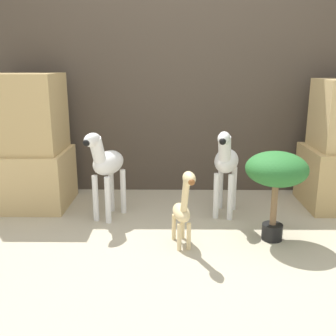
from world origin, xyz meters
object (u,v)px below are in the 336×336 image
zebra_right (226,163)px  potted_palm_front (276,173)px  giraffe_figurine (183,207)px  zebra_left (106,165)px

zebra_right → potted_palm_front: size_ratio=1.14×
potted_palm_front → giraffe_figurine: bearing=-168.1°
zebra_right → zebra_left: 0.94m
zebra_left → potted_palm_front: bearing=-17.7°
zebra_left → potted_palm_front: (1.22, -0.39, 0.05)m
zebra_left → giraffe_figurine: (0.59, -0.52, -0.15)m
zebra_left → giraffe_figurine: 0.80m
zebra_right → potted_palm_front: zebra_right is taller
zebra_left → zebra_right: bearing=4.4°
zebra_right → zebra_left: bearing=-175.6°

